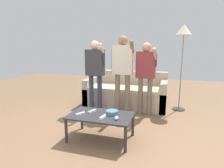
% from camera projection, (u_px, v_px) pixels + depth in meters
% --- Properties ---
extents(ground_plane, '(12.00, 12.00, 0.00)m').
position_uv_depth(ground_plane, '(98.00, 131.00, 3.20)').
color(ground_plane, brown).
extents(couch, '(1.93, 0.92, 0.81)m').
position_uv_depth(couch, '(126.00, 93.00, 4.61)').
color(couch, '#B7A88E').
rests_on(couch, ground).
extents(coffee_table, '(0.97, 0.59, 0.39)m').
position_uv_depth(coffee_table, '(101.00, 118.00, 2.85)').
color(coffee_table, '#2D2D33').
rests_on(coffee_table, ground).
extents(snack_bowl, '(0.19, 0.19, 0.06)m').
position_uv_depth(snack_bowl, '(112.00, 112.00, 2.85)').
color(snack_bowl, teal).
rests_on(snack_bowl, coffee_table).
extents(game_remote_nunchuk, '(0.06, 0.09, 0.05)m').
position_uv_depth(game_remote_nunchuk, '(117.00, 118.00, 2.64)').
color(game_remote_nunchuk, white).
rests_on(game_remote_nunchuk, coffee_table).
extents(floor_lamp, '(0.33, 0.33, 1.89)m').
position_uv_depth(floor_lamp, '(184.00, 37.00, 3.99)').
color(floor_lamp, '#2D2D33').
rests_on(floor_lamp, ground).
extents(player_left, '(0.45, 0.32, 1.55)m').
position_uv_depth(player_left, '(95.00, 68.00, 4.04)').
color(player_left, '#2D3856').
rests_on(player_left, ground).
extents(player_center, '(0.49, 0.36, 1.65)m').
position_uv_depth(player_center, '(123.00, 66.00, 3.86)').
color(player_center, '#756656').
rests_on(player_center, ground).
extents(player_right, '(0.44, 0.38, 1.50)m').
position_uv_depth(player_right, '(146.00, 70.00, 3.83)').
color(player_right, '#756656').
rests_on(player_right, ground).
extents(game_remote_wand_near, '(0.06, 0.15, 0.03)m').
position_uv_depth(game_remote_wand_near, '(103.00, 117.00, 2.70)').
color(game_remote_wand_near, white).
rests_on(game_remote_wand_near, coffee_table).
extents(game_remote_wand_far, '(0.10, 0.15, 0.03)m').
position_uv_depth(game_remote_wand_far, '(80.00, 114.00, 2.84)').
color(game_remote_wand_far, white).
rests_on(game_remote_wand_far, coffee_table).
extents(game_remote_wand_spare, '(0.09, 0.16, 0.03)m').
position_uv_depth(game_remote_wand_spare, '(92.00, 111.00, 2.95)').
color(game_remote_wand_spare, white).
rests_on(game_remote_wand_spare, coffee_table).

